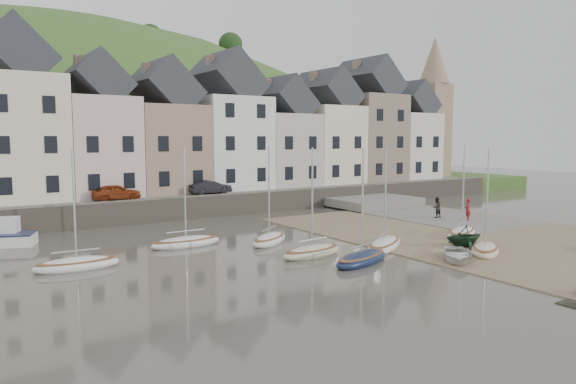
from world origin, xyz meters
TOP-DOWN VIEW (x-y plane):
  - ground at (0.00, 0.00)m, footprint 160.00×160.00m
  - quay_land at (0.00, 32.00)m, footprint 90.00×30.00m
  - quay_street at (0.00, 20.50)m, footprint 70.00×7.00m
  - seawall at (0.00, 17.00)m, footprint 70.00×1.20m
  - beach at (11.00, 0.00)m, footprint 18.00×26.00m
  - slipway at (15.00, 8.00)m, footprint 8.00×18.00m
  - hillside at (-5.00, 60.00)m, footprint 134.40×84.00m
  - townhouse_terrace at (1.76, 24.00)m, footprint 61.05×8.00m
  - church_spire at (34.55, 24.00)m, footprint 4.00×4.00m
  - sailboat_0 at (-13.86, 4.46)m, footprint 4.28×1.70m
  - sailboat_1 at (-7.05, 6.69)m, footprint 4.50×1.54m
  - sailboat_2 at (-2.18, 0.24)m, footprint 4.20×1.96m
  - sailboat_3 at (-2.33, 4.62)m, footprint 4.02×3.49m
  - sailboat_4 at (2.63, -0.53)m, footprint 5.13×3.99m
  - sailboat_5 at (-0.94, -2.53)m, footprint 4.71×2.83m
  - sailboat_6 at (9.71, -0.56)m, footprint 4.61×3.26m
  - sailboat_7 at (6.42, -4.78)m, footprint 3.89×3.36m
  - rowboat_white at (3.50, -5.10)m, footprint 4.19×4.17m
  - rowboat_green at (6.82, -2.97)m, footprint 2.89×2.62m
  - person_red at (15.18, 3.24)m, footprint 0.75×0.67m
  - person_dark at (14.19, 5.51)m, footprint 0.86×0.70m
  - car_left at (-7.67, 19.50)m, footprint 3.96×1.90m
  - car_right at (0.60, 19.50)m, footprint 3.77×1.32m

SIDE VIEW (x-z plane):
  - hillside at x=-5.00m, z-range -59.99..24.01m
  - ground at x=0.00m, z-range 0.00..0.00m
  - beach at x=11.00m, z-range 0.00..0.06m
  - slipway at x=15.00m, z-range 0.00..0.12m
  - sailboat_4 at x=2.63m, z-range -2.90..3.42m
  - sailboat_1 at x=-7.05m, z-range -2.90..3.42m
  - sailboat_5 at x=-0.94m, z-range -2.90..3.42m
  - sailboat_6 at x=9.71m, z-range -2.90..3.42m
  - sailboat_0 at x=-13.86m, z-range -2.90..3.42m
  - sailboat_2 at x=-2.18m, z-range -2.89..3.43m
  - sailboat_3 at x=-2.33m, z-range -2.89..3.43m
  - sailboat_7 at x=6.42m, z-range -2.89..3.43m
  - rowboat_white at x=3.50m, z-range 0.06..0.77m
  - rowboat_green at x=6.82m, z-range 0.06..1.38m
  - quay_land at x=0.00m, z-range 0.00..1.50m
  - seawall at x=0.00m, z-range 0.00..1.80m
  - person_dark at x=14.19m, z-range 0.12..1.79m
  - person_red at x=15.18m, z-range 0.12..1.85m
  - quay_street at x=0.00m, z-range 1.50..1.60m
  - car_right at x=0.60m, z-range 1.60..2.84m
  - car_left at x=-7.67m, z-range 1.60..2.90m
  - townhouse_terrace at x=1.76m, z-range 0.36..14.29m
  - church_spire at x=34.55m, z-range 2.06..20.06m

